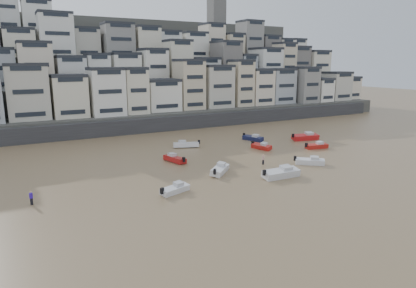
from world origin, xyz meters
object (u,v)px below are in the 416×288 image
boat_c (220,169)px  boat_j (175,188)px  boat_e (261,146)px  person_blue (31,198)px  boat_b (310,160)px  boat_h (186,144)px  boat_f (175,158)px  person_pink (263,159)px  boat_d (317,145)px  boat_g (305,136)px  boat_a (281,172)px  boat_i (253,137)px

boat_c → boat_j: (-9.59, -4.80, -0.12)m
boat_e → person_blue: bearing=-90.7°
boat_b → person_blue: (-42.29, 2.36, 0.16)m
boat_h → person_blue: person_blue is taller
boat_f → person_pink: bearing=-139.2°
boat_c → boat_e: 18.46m
person_blue → person_pink: bearing=2.1°
boat_j → boat_b: bearing=-14.3°
boat_d → person_blue: bearing=-163.7°
boat_e → person_pink: bearing=-49.8°
boat_d → boat_g: (3.81, 7.31, 0.21)m
boat_h → boat_f: bearing=74.2°
boat_f → person_blue: size_ratio=2.99×
boat_e → boat_g: bearing=85.7°
boat_e → boat_g: boat_g is taller
boat_f → boat_c: bearing=-174.5°
boat_e → boat_f: bearing=-102.9°
person_pink → boat_c: bearing=-174.2°
boat_a → boat_d: 21.93m
boat_a → boat_b: bearing=23.1°
boat_g → boat_h: size_ratio=1.17×
boat_j → person_blue: bearing=146.5°
boat_a → boat_f: 18.85m
boat_e → boat_h: (-12.39, 8.57, 0.12)m
boat_e → boat_f: size_ratio=0.90×
boat_i → boat_j: 36.20m
boat_d → boat_f: (-28.86, 4.08, 0.03)m
boat_b → boat_f: 22.89m
boat_g → person_blue: bearing=-155.7°
person_pink → boat_f: bearing=145.0°
boat_a → person_blue: same height
boat_c → boat_d: 26.01m
boat_d → person_pink: 17.13m
boat_b → boat_g: boat_g is taller
boat_a → boat_f: size_ratio=1.22×
boat_b → boat_f: size_ratio=1.00×
boat_f → boat_g: 32.83m
boat_d → boat_e: (-10.04, 4.72, -0.04)m
boat_d → boat_h: 26.07m
boat_c → boat_j: size_ratio=1.19×
boat_f → boat_j: (-6.17, -14.35, -0.08)m
boat_b → boat_c: bearing=-150.1°
boat_c → boat_h: (3.01, 18.76, 0.01)m
boat_a → boat_f: boat_a is taller
boat_a → boat_e: size_ratio=1.36×
boat_g → boat_i: bearing=165.6°
boat_c → boat_f: (-3.43, 9.55, -0.04)m
boat_e → boat_d: bearing=50.0°
boat_a → boat_g: boat_g is taller
boat_i → boat_e: bearing=-42.2°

